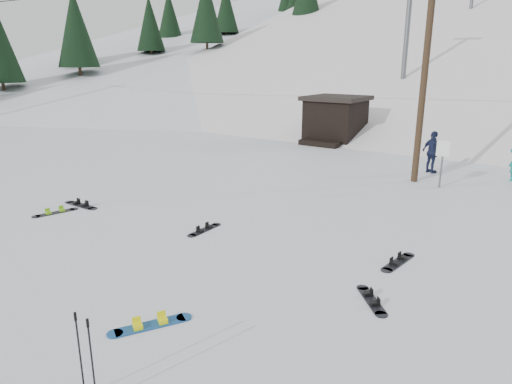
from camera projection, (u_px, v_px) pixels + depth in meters
The scene contains 16 objects.
ground at pixel (92, 314), 8.93m from camera, with size 200.00×200.00×0.00m, color white.
ski_slope at pixel (491, 204), 55.36m from camera, with size 60.00×75.00×45.00m, color white.
ridge_left at pixel (225, 168), 69.61m from camera, with size 34.00×85.00×38.00m, color white.
treeline_left at pixel (196, 99), 59.18m from camera, with size 20.00×64.00×10.00m, color black, non-canonical shape.
utility_pole at pixel (426, 63), 17.49m from camera, with size 2.00×0.26×9.00m.
trail_sign at pixel (443, 156), 17.49m from camera, with size 0.50×0.09×1.85m.
lift_hut at pixel (335, 119), 27.74m from camera, with size 3.40×4.10×2.75m.
lift_tower_near at pixel (408, 16), 32.49m from camera, with size 2.20×0.36×8.00m.
hero_snowboard at pixel (150, 325), 8.52m from camera, with size 0.93×1.43×0.11m.
ski_poles at pixel (86, 358), 6.46m from camera, with size 0.38×0.10×1.40m.
board_scatter_a at pixel (81, 205), 15.61m from camera, with size 1.59×0.32×0.11m.
board_scatter_b at pixel (204, 229), 13.34m from camera, with size 0.27×1.37×0.10m.
board_scatter_c at pixel (55, 212), 14.85m from camera, with size 0.56×1.43×0.10m.
board_scatter_d at pixel (371, 300), 9.41m from camera, with size 0.99×1.08×0.09m.
board_scatter_f at pixel (398, 262), 11.19m from camera, with size 0.43×1.47×0.10m.
skier_navy at pixel (433, 152), 19.96m from camera, with size 1.09×0.45×1.85m, color #171D3B.
Camera 1 is at (7.20, -4.60, 4.77)m, focal length 32.00 mm.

